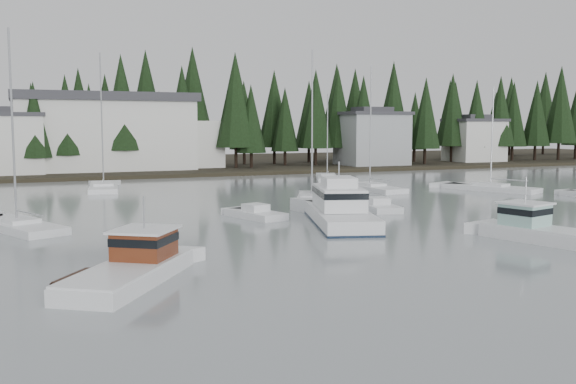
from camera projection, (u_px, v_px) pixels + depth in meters
name	position (u px, v px, depth m)	size (l,w,h in m)	color
far_shore_land	(127.00, 166.00, 107.34)	(240.00, 54.00, 1.00)	black
conifer_treeline	(138.00, 171.00, 97.24)	(200.00, 22.00, 20.00)	black
house_west	(6.00, 142.00, 83.44)	(9.54, 7.42, 8.75)	silver
house_east_a	(372.00, 137.00, 103.17)	(10.60, 8.48, 9.25)	#999EA0
house_east_b	(474.00, 139.00, 113.48)	(9.54, 7.42, 8.25)	silver
harbor_inn	(121.00, 133.00, 92.15)	(29.50, 11.50, 10.90)	silver
lobster_boat_brown	(131.00, 270.00, 28.10)	(7.02, 8.46, 4.13)	white
cabin_cruiser_center	(340.00, 213.00, 44.69)	(6.86, 12.12, 4.97)	white
lobster_boat_teal	(542.00, 233.00, 37.80)	(4.60, 8.10, 4.26)	white
sailboat_0	(490.00, 190.00, 67.47)	(6.54, 10.35, 11.35)	white
sailboat_3	(104.00, 189.00, 68.12)	(4.14, 9.92, 14.92)	white
sailboat_4	(327.00, 179.00, 80.78)	(5.66, 8.79, 11.33)	white
sailboat_5	(312.00, 202.00, 56.71)	(6.51, 9.42, 13.91)	white
sailboat_8	(370.00, 189.00, 67.96)	(3.54, 10.02, 13.60)	white
sailboat_9	(17.00, 228.00, 42.16)	(6.34, 9.70, 13.57)	white
runabout_1	(378.00, 208.00, 51.80)	(3.11, 5.65, 1.42)	white
runabout_4	(256.00, 216.00, 47.47)	(3.57, 5.59, 1.42)	white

